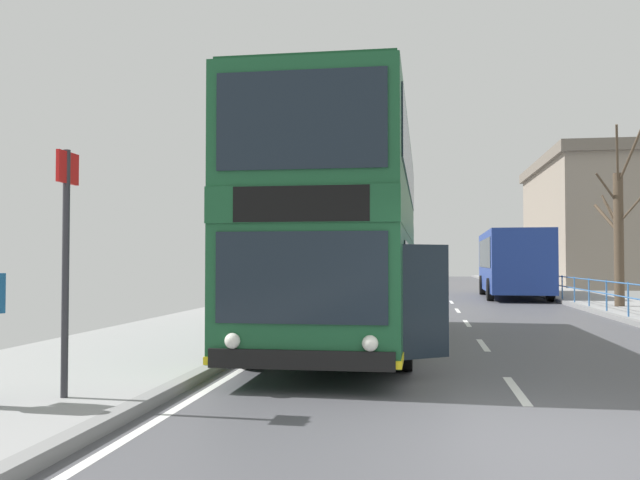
# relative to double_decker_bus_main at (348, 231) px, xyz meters

# --- Properties ---
(ground) EXTENTS (15.80, 140.00, 0.20)m
(ground) POSITION_rel_double_decker_bus_main_xyz_m (1.95, -7.18, -2.24)
(ground) COLOR #4D4D52
(double_decker_bus_main) EXTENTS (3.19, 10.95, 4.34)m
(double_decker_bus_main) POSITION_rel_double_decker_bus_main_xyz_m (0.00, 0.00, 0.00)
(double_decker_bus_main) COLOR #19512D
(double_decker_bus_main) RESTS_ON ground
(background_bus_far_lane) EXTENTS (2.91, 9.39, 3.01)m
(background_bus_far_lane) POSITION_rel_double_decker_bus_main_xyz_m (5.64, 18.66, -0.62)
(background_bus_far_lane) COLOR navy
(background_bus_far_lane) RESTS_ON ground
(pedestrian_railing_far_kerb) EXTENTS (0.05, 33.44, 0.96)m
(pedestrian_railing_far_kerb) POSITION_rel_double_decker_bus_main_xyz_m (7.12, 9.52, -1.48)
(pedestrian_railing_far_kerb) COLOR #386BA8
(pedestrian_railing_far_kerb) RESTS_ON ground
(bus_stop_sign_near) EXTENTS (0.08, 0.44, 2.79)m
(bus_stop_sign_near) POSITION_rel_double_decker_bus_main_xyz_m (-2.51, -6.53, -0.43)
(bus_stop_sign_near) COLOR #2D2D33
(bus_stop_sign_near) RESTS_ON ground
(bare_tree_far_01) EXTENTS (1.97, 2.68, 6.09)m
(bare_tree_far_01) POSITION_rel_double_decker_bus_main_xyz_m (8.16, 10.82, 0.42)
(bare_tree_far_01) COLOR #4C3D2D
(bare_tree_far_01) RESTS_ON ground
(background_building_00) EXTENTS (13.07, 16.91, 8.73)m
(background_building_00) POSITION_rel_double_decker_bus_main_xyz_m (15.99, 35.24, 2.12)
(background_building_00) COLOR gray
(background_building_00) RESTS_ON ground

